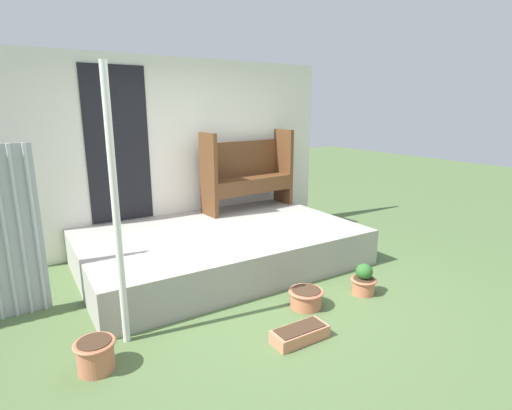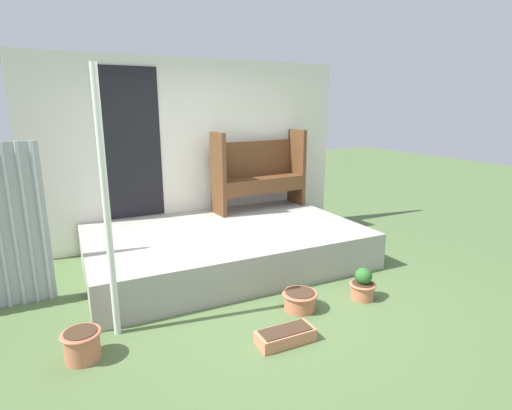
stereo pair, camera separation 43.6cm
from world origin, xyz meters
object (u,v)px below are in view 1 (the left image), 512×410
Objects in this scene: support_post at (116,212)px; bench at (247,170)px; planter_box_rect at (300,334)px; flower_pot_middle at (306,297)px; flower_pot_right at (364,281)px; flower_pot_left at (95,354)px.

support_post reaches higher than bench.
bench is at bearing 39.38° from support_post.
support_post is 1.83m from planter_box_rect.
support_post reaches higher than planter_box_rect.
flower_pot_middle is at bearing -111.36° from bench.
support_post is at bearing -145.74° from bench.
support_post reaches higher than flower_pot_right.
flower_pot_middle is (1.97, -0.06, -0.03)m from flower_pot_left.
flower_pot_left is 0.62× the size of planter_box_rect.
flower_pot_middle is at bearing -1.74° from flower_pot_left.
bench is 2.50m from flower_pot_right.
support_post is 7.37× the size of flower_pot_left.
flower_pot_middle reaches higher than planter_box_rect.
flower_pot_right reaches higher than flower_pot_middle.
flower_pot_left is 2.68m from flower_pot_right.
flower_pot_right is (0.70, -0.09, 0.04)m from flower_pot_middle.
planter_box_rect is (1.26, -0.77, -1.08)m from support_post.
support_post is 1.08m from flower_pot_left.
planter_box_rect is (-0.41, -0.43, -0.04)m from flower_pot_middle.
support_post is at bearing 43.13° from flower_pot_left.
flower_pot_right is at bearing -10.21° from support_post.
flower_pot_right is (2.38, -0.43, -0.99)m from support_post.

